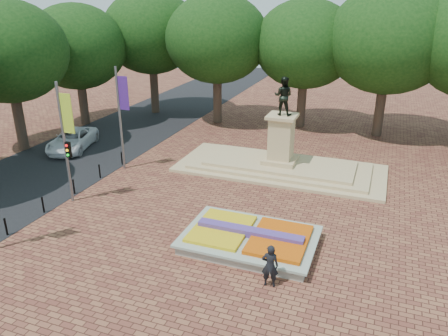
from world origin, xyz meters
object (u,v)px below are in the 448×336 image
(van, at_px, (72,140))
(pedestrian, at_px, (270,266))
(monument, at_px, (280,158))
(flower_bed, at_px, (250,239))

(van, height_order, pedestrian, pedestrian)
(monument, bearing_deg, pedestrian, -77.95)
(monument, distance_m, van, 16.21)
(flower_bed, relative_size, van, 1.15)
(flower_bed, relative_size, pedestrian, 3.27)
(pedestrian, bearing_deg, monument, -86.61)
(flower_bed, bearing_deg, pedestrian, -57.81)
(van, bearing_deg, pedestrian, -46.99)
(flower_bed, xyz_separation_m, pedestrian, (1.68, -2.66, 0.59))
(van, relative_size, pedestrian, 2.84)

